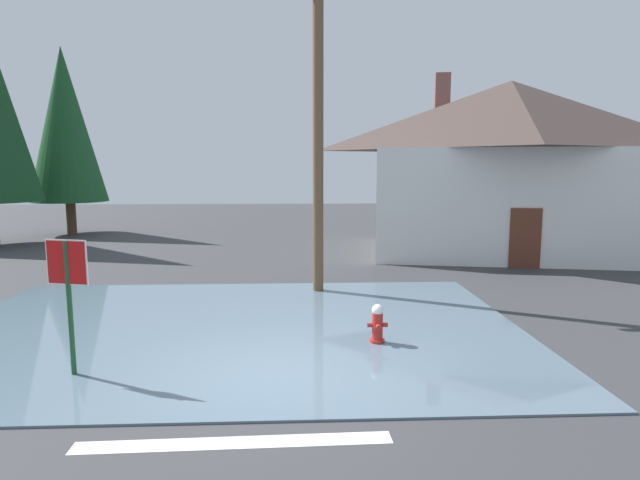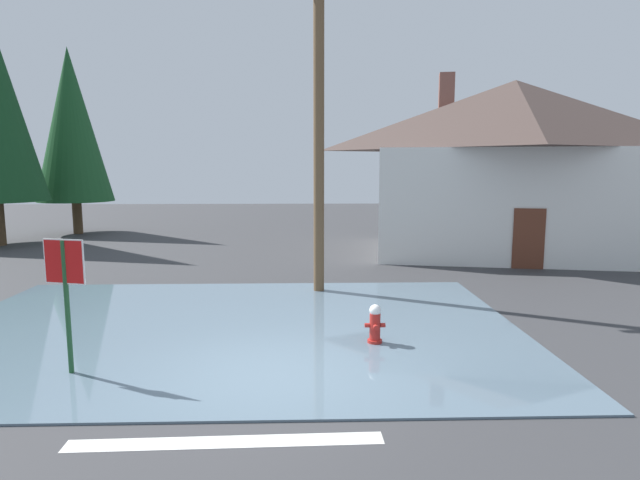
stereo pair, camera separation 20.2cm
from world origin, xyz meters
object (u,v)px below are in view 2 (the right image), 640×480
pine_tree_mid_left (72,126)px  house (512,165)px  utility_pole (319,127)px  stop_sign_near (65,279)px  fire_hydrant (375,325)px

pine_tree_mid_left → house: bearing=-18.7°
utility_pole → stop_sign_near: bearing=-126.7°
stop_sign_near → utility_pole: size_ratio=0.27×
house → pine_tree_mid_left: (-19.40, 6.57, 1.94)m
stop_sign_near → house: size_ratio=0.19×
fire_hydrant → pine_tree_mid_left: (-12.74, 17.13, 4.97)m
stop_sign_near → pine_tree_mid_left: bearing=112.5°
fire_hydrant → utility_pole: (-0.94, 4.29, 3.98)m
fire_hydrant → utility_pole: utility_pole is taller
house → pine_tree_mid_left: 20.57m
utility_pole → pine_tree_mid_left: (-11.80, 12.84, 0.99)m
house → pine_tree_mid_left: pine_tree_mid_left is taller
fire_hydrant → pine_tree_mid_left: bearing=126.6°
fire_hydrant → pine_tree_mid_left: size_ratio=0.09×
stop_sign_near → utility_pole: 7.52m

